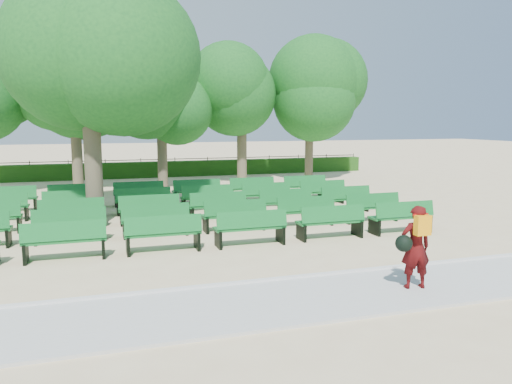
# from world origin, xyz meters

# --- Properties ---
(ground) EXTENTS (120.00, 120.00, 0.00)m
(ground) POSITION_xyz_m (0.00, 0.00, 0.00)
(ground) COLOR beige
(paving) EXTENTS (30.00, 2.20, 0.06)m
(paving) POSITION_xyz_m (0.00, -7.40, 0.03)
(paving) COLOR #B9BAB5
(paving) RESTS_ON ground
(curb) EXTENTS (30.00, 0.12, 0.10)m
(curb) POSITION_xyz_m (0.00, -6.25, 0.05)
(curb) COLOR silver
(curb) RESTS_ON ground
(hedge) EXTENTS (26.00, 0.70, 0.90)m
(hedge) POSITION_xyz_m (0.00, 14.00, 0.45)
(hedge) COLOR #1F4E14
(hedge) RESTS_ON ground
(fence) EXTENTS (26.00, 0.10, 1.02)m
(fence) POSITION_xyz_m (0.00, 14.40, 0.00)
(fence) COLOR black
(fence) RESTS_ON ground
(tree_line) EXTENTS (21.80, 6.80, 7.04)m
(tree_line) POSITION_xyz_m (0.00, 10.00, 0.00)
(tree_line) COLOR #195D1D
(tree_line) RESTS_ON ground
(bench_array) EXTENTS (1.93, 0.72, 1.20)m
(bench_array) POSITION_xyz_m (-0.82, 0.54, 0.10)
(bench_array) COLOR #126727
(bench_array) RESTS_ON ground
(tree_among) EXTENTS (5.80, 5.80, 7.78)m
(tree_among) POSITION_xyz_m (-3.58, 0.94, 5.15)
(tree_among) COLOR brown
(tree_among) RESTS_ON ground
(person) EXTENTS (0.79, 0.50, 1.62)m
(person) POSITION_xyz_m (2.28, -7.55, 0.90)
(person) COLOR #42090A
(person) RESTS_ON ground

